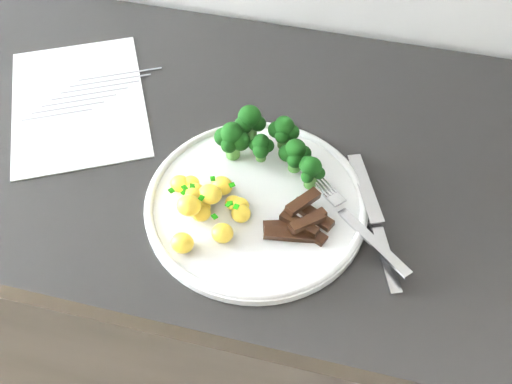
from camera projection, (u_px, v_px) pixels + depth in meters
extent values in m
cube|color=black|center=(277.00, 299.00, 1.16)|extent=(2.28, 0.57, 0.86)
cube|color=silver|center=(78.00, 102.00, 0.88)|extent=(0.30, 0.33, 0.00)
cube|color=slate|center=(121.00, 74.00, 0.92)|extent=(0.12, 0.06, 0.00)
cube|color=slate|center=(111.00, 80.00, 0.91)|extent=(0.11, 0.06, 0.00)
cube|color=slate|center=(100.00, 87.00, 0.90)|extent=(0.11, 0.06, 0.00)
cube|color=slate|center=(90.00, 94.00, 0.89)|extent=(0.10, 0.06, 0.00)
cube|color=slate|center=(79.00, 101.00, 0.88)|extent=(0.10, 0.05, 0.00)
cube|color=slate|center=(68.00, 108.00, 0.87)|extent=(0.10, 0.05, 0.00)
cube|color=slate|center=(57.00, 115.00, 0.86)|extent=(0.09, 0.05, 0.00)
cylinder|color=silver|center=(256.00, 204.00, 0.76)|extent=(0.29, 0.29, 0.01)
torus|color=silver|center=(256.00, 201.00, 0.75)|extent=(0.28, 0.28, 0.01)
cylinder|color=#396E27|center=(261.00, 154.00, 0.78)|extent=(0.01, 0.01, 0.02)
sphere|color=black|center=(268.00, 146.00, 0.77)|extent=(0.02, 0.02, 0.02)
sphere|color=black|center=(263.00, 142.00, 0.77)|extent=(0.02, 0.02, 0.02)
sphere|color=black|center=(254.00, 145.00, 0.77)|extent=(0.02, 0.02, 0.02)
sphere|color=black|center=(261.00, 150.00, 0.76)|extent=(0.02, 0.02, 0.02)
sphere|color=black|center=(261.00, 142.00, 0.76)|extent=(0.02, 0.02, 0.02)
cylinder|color=#396E27|center=(295.00, 163.00, 0.78)|extent=(0.02, 0.02, 0.02)
sphere|color=black|center=(303.00, 153.00, 0.76)|extent=(0.02, 0.02, 0.02)
sphere|color=black|center=(298.00, 148.00, 0.77)|extent=(0.02, 0.02, 0.02)
sphere|color=black|center=(287.00, 153.00, 0.76)|extent=(0.02, 0.02, 0.02)
sphere|color=black|center=(295.00, 160.00, 0.76)|extent=(0.02, 0.02, 0.02)
sphere|color=black|center=(296.00, 149.00, 0.76)|extent=(0.03, 0.03, 0.03)
cylinder|color=#396E27|center=(233.00, 149.00, 0.79)|extent=(0.02, 0.02, 0.03)
sphere|color=black|center=(240.00, 141.00, 0.77)|extent=(0.03, 0.03, 0.03)
sphere|color=black|center=(233.00, 132.00, 0.78)|extent=(0.02, 0.02, 0.02)
sphere|color=black|center=(224.00, 137.00, 0.78)|extent=(0.03, 0.03, 0.03)
sphere|color=black|center=(229.00, 145.00, 0.77)|extent=(0.02, 0.02, 0.02)
sphere|color=black|center=(232.00, 133.00, 0.77)|extent=(0.03, 0.03, 0.03)
cylinder|color=#396E27|center=(284.00, 140.00, 0.79)|extent=(0.02, 0.02, 0.02)
sphere|color=black|center=(292.00, 132.00, 0.77)|extent=(0.02, 0.02, 0.02)
sphere|color=black|center=(284.00, 125.00, 0.78)|extent=(0.02, 0.02, 0.02)
sphere|color=black|center=(276.00, 130.00, 0.78)|extent=(0.02, 0.02, 0.02)
sphere|color=black|center=(282.00, 136.00, 0.77)|extent=(0.02, 0.02, 0.02)
sphere|color=black|center=(284.00, 126.00, 0.77)|extent=(0.03, 0.03, 0.03)
cylinder|color=#396E27|center=(250.00, 132.00, 0.80)|extent=(0.02, 0.02, 0.03)
sphere|color=black|center=(258.00, 124.00, 0.78)|extent=(0.02, 0.02, 0.02)
sphere|color=black|center=(246.00, 116.00, 0.79)|extent=(0.02, 0.02, 0.02)
sphere|color=black|center=(243.00, 126.00, 0.78)|extent=(0.02, 0.02, 0.02)
sphere|color=black|center=(250.00, 116.00, 0.77)|extent=(0.03, 0.03, 0.03)
cylinder|color=#396E27|center=(310.00, 180.00, 0.76)|extent=(0.02, 0.02, 0.02)
sphere|color=black|center=(319.00, 173.00, 0.75)|extent=(0.02, 0.02, 0.02)
sphere|color=black|center=(308.00, 165.00, 0.75)|extent=(0.02, 0.02, 0.02)
sphere|color=black|center=(307.00, 177.00, 0.74)|extent=(0.02, 0.02, 0.02)
sphere|color=black|center=(312.00, 167.00, 0.74)|extent=(0.03, 0.03, 0.03)
ellipsoid|color=yellow|center=(201.00, 213.00, 0.73)|extent=(0.03, 0.02, 0.02)
ellipsoid|color=yellow|center=(222.00, 186.00, 0.75)|extent=(0.03, 0.03, 0.03)
ellipsoid|color=yellow|center=(196.00, 192.00, 0.75)|extent=(0.03, 0.02, 0.03)
ellipsoid|color=yellow|center=(200.00, 206.00, 0.74)|extent=(0.03, 0.02, 0.02)
ellipsoid|color=yellow|center=(200.00, 198.00, 0.74)|extent=(0.03, 0.03, 0.03)
ellipsoid|color=yellow|center=(222.00, 233.00, 0.71)|extent=(0.03, 0.03, 0.02)
ellipsoid|color=yellow|center=(191.00, 183.00, 0.76)|extent=(0.02, 0.02, 0.02)
ellipsoid|color=yellow|center=(198.00, 211.00, 0.73)|extent=(0.02, 0.02, 0.02)
ellipsoid|color=yellow|center=(239.00, 206.00, 0.74)|extent=(0.03, 0.02, 0.02)
ellipsoid|color=yellow|center=(210.00, 194.00, 0.73)|extent=(0.03, 0.03, 0.02)
ellipsoid|color=yellow|center=(241.00, 214.00, 0.73)|extent=(0.02, 0.02, 0.02)
ellipsoid|color=yellow|center=(234.00, 203.00, 0.74)|extent=(0.02, 0.02, 0.02)
ellipsoid|color=yellow|center=(182.00, 243.00, 0.70)|extent=(0.03, 0.03, 0.03)
ellipsoid|color=yellow|center=(180.00, 184.00, 0.76)|extent=(0.03, 0.02, 0.02)
ellipsoid|color=yellow|center=(189.00, 205.00, 0.71)|extent=(0.03, 0.03, 0.03)
ellipsoid|color=yellow|center=(193.00, 196.00, 0.73)|extent=(0.02, 0.02, 0.02)
cube|color=#0D6403|center=(191.00, 200.00, 0.72)|extent=(0.01, 0.01, 0.00)
cube|color=#0D6403|center=(171.00, 191.00, 0.72)|extent=(0.01, 0.01, 0.00)
cube|color=#0D6403|center=(185.00, 188.00, 0.72)|extent=(0.01, 0.01, 0.00)
cube|color=#0D6403|center=(201.00, 198.00, 0.71)|extent=(0.01, 0.01, 0.00)
cube|color=#0D6403|center=(214.00, 217.00, 0.70)|extent=(0.01, 0.01, 0.00)
cube|color=#0D6403|center=(193.00, 189.00, 0.73)|extent=(0.01, 0.01, 0.00)
cube|color=#0D6403|center=(184.00, 193.00, 0.72)|extent=(0.01, 0.01, 0.00)
cube|color=#0D6403|center=(213.00, 179.00, 0.73)|extent=(0.01, 0.01, 0.00)
cube|color=#0D6403|center=(236.00, 207.00, 0.70)|extent=(0.01, 0.01, 0.00)
cube|color=#0D6403|center=(232.00, 185.00, 0.73)|extent=(0.01, 0.01, 0.00)
cube|color=#0D6403|center=(182.00, 201.00, 0.72)|extent=(0.01, 0.01, 0.00)
cube|color=#0D6403|center=(228.00, 204.00, 0.71)|extent=(0.01, 0.01, 0.00)
cube|color=#0D6403|center=(192.00, 186.00, 0.73)|extent=(0.01, 0.01, 0.00)
cube|color=#0D6403|center=(230.00, 203.00, 0.72)|extent=(0.01, 0.01, 0.00)
cube|color=black|center=(299.00, 228.00, 0.72)|extent=(0.05, 0.03, 0.01)
cube|color=black|center=(287.00, 226.00, 0.72)|extent=(0.06, 0.03, 0.01)
cube|color=black|center=(307.00, 230.00, 0.72)|extent=(0.05, 0.03, 0.01)
cube|color=black|center=(290.00, 234.00, 0.72)|extent=(0.07, 0.03, 0.02)
cube|color=black|center=(312.00, 214.00, 0.73)|extent=(0.06, 0.04, 0.01)
cube|color=black|center=(299.00, 224.00, 0.72)|extent=(0.05, 0.03, 0.01)
cube|color=black|center=(307.00, 222.00, 0.71)|extent=(0.04, 0.04, 0.01)
cube|color=black|center=(307.00, 221.00, 0.72)|extent=(0.04, 0.04, 0.01)
cube|color=black|center=(303.00, 202.00, 0.73)|extent=(0.04, 0.05, 0.01)
cube|color=#BBBBC0|center=(373.00, 242.00, 0.71)|extent=(0.10, 0.09, 0.02)
cube|color=#BBBBC0|center=(334.00, 198.00, 0.74)|extent=(0.03, 0.03, 0.01)
cylinder|color=#BBBBC0|center=(327.00, 182.00, 0.76)|extent=(0.03, 0.03, 0.00)
cylinder|color=#BBBBC0|center=(324.00, 183.00, 0.76)|extent=(0.03, 0.03, 0.00)
cylinder|color=#BBBBC0|center=(321.00, 185.00, 0.76)|extent=(0.03, 0.03, 0.00)
cylinder|color=#BBBBC0|center=(318.00, 186.00, 0.75)|extent=(0.03, 0.03, 0.00)
cube|color=#BBBBC0|center=(365.00, 187.00, 0.76)|extent=(0.06, 0.12, 0.01)
cube|color=#BBBBC0|center=(385.00, 257.00, 0.71)|extent=(0.05, 0.10, 0.02)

